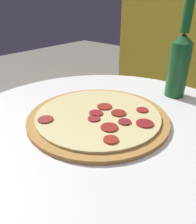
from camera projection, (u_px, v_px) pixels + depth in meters
table at (105, 182)px, 0.65m from camera, size 0.85×0.85×0.72m
pizza at (98, 116)px, 0.59m from camera, size 0.38×0.38×0.02m
beer_bottle at (179, 62)px, 0.69m from camera, size 0.06×0.06×0.30m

